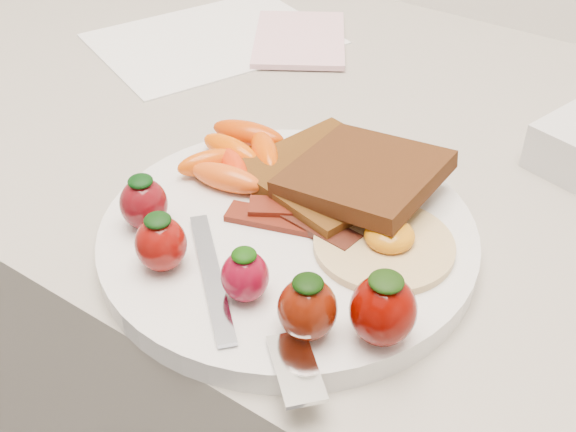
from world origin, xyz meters
The scene contains 10 objects.
plate centered at (0.00, 1.53, 0.91)m, with size 0.27×0.27×0.02m, color silver.
toast_lower centered at (-0.01, 1.59, 0.93)m, with size 0.11×0.11×0.01m, color black.
toast_upper centered at (0.02, 1.59, 0.94)m, with size 0.10×0.10×0.01m, color black.
fried_egg centered at (0.07, 1.55, 0.92)m, with size 0.12×0.12×0.02m.
bacon_strips centered at (0.00, 1.54, 0.92)m, with size 0.10×0.07×0.01m.
baby_carrots centered at (-0.08, 1.57, 0.93)m, with size 0.09×0.10×0.02m.
strawberries centered at (0.02, 1.46, 0.94)m, with size 0.23×0.06×0.05m.
fork centered at (0.03, 1.44, 0.92)m, with size 0.17×0.11×0.00m.
paper_sheet centered at (-0.28, 1.78, 0.90)m, with size 0.19×0.25×0.00m, color white.
notepad centered at (-0.19, 1.83, 0.91)m, with size 0.10×0.14×0.01m, color beige.
Camera 1 is at (0.23, 1.20, 1.24)m, focal length 45.00 mm.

